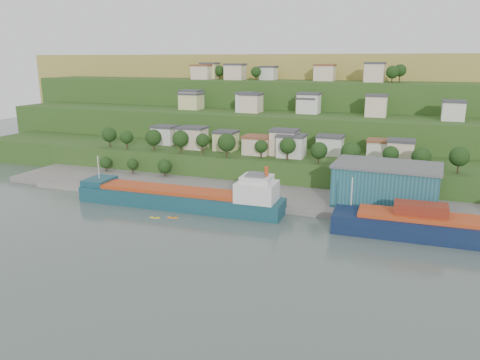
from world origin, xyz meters
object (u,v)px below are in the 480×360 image
at_px(cargo_ship_near, 185,199).
at_px(warehouse, 386,184).
at_px(cargo_ship_far, 477,233).
at_px(caravan, 105,182).
at_px(kayak_orange, 173,217).

xyz_separation_m(cargo_ship_near, warehouse, (58.80, 18.88, 5.68)).
bearing_deg(cargo_ship_far, caravan, 173.99).
height_order(warehouse, caravan, warehouse).
bearing_deg(cargo_ship_near, caravan, 164.36).
bearing_deg(warehouse, cargo_ship_far, -36.48).
bearing_deg(kayak_orange, cargo_ship_far, 0.89).
height_order(cargo_ship_near, caravan, cargo_ship_near).
relative_size(cargo_ship_far, warehouse, 2.09).
bearing_deg(warehouse, kayak_orange, -150.49).
relative_size(cargo_ship_near, caravan, 11.38).
height_order(cargo_ship_far, warehouse, cargo_ship_far).
xyz_separation_m(cargo_ship_far, warehouse, (-23.58, 19.31, 5.58)).
bearing_deg(cargo_ship_far, kayak_orange, -174.64).
distance_m(cargo_ship_near, caravan, 37.98).
xyz_separation_m(cargo_ship_far, kayak_orange, (-81.26, -9.66, -2.62)).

